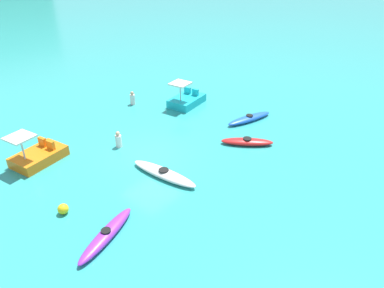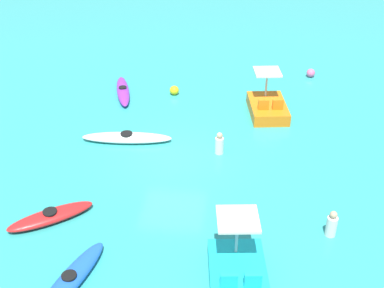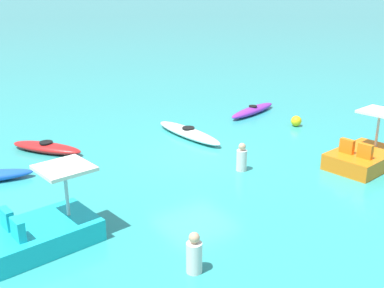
% 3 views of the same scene
% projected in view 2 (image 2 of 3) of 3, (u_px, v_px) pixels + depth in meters
% --- Properties ---
extents(ground_plane, '(600.00, 600.00, 0.00)m').
position_uv_depth(ground_plane, '(172.00, 158.00, 18.46)').
color(ground_plane, teal).
extents(kayak_blue, '(3.17, 1.49, 0.37)m').
position_uv_depth(kayak_blue, '(70.00, 280.00, 13.14)').
color(kayak_blue, blue).
rests_on(kayak_blue, ground_plane).
extents(kayak_purple, '(3.15, 1.43, 0.37)m').
position_uv_depth(kayak_purple, '(123.00, 91.00, 22.98)').
color(kayak_purple, purple).
rests_on(kayak_purple, ground_plane).
extents(kayak_white, '(1.00, 3.55, 0.37)m').
position_uv_depth(kayak_white, '(127.00, 138.00, 19.40)').
color(kayak_white, white).
rests_on(kayak_white, ground_plane).
extents(kayak_red, '(2.13, 2.58, 0.37)m').
position_uv_depth(kayak_red, '(51.00, 216.00, 15.37)').
color(kayak_red, red).
rests_on(kayak_red, ground_plane).
extents(pedal_boat_orange, '(2.62, 1.84, 1.68)m').
position_uv_depth(pedal_boat_orange, '(268.00, 106.00, 21.28)').
color(pedal_boat_orange, orange).
rests_on(pedal_boat_orange, ground_plane).
extents(pedal_boat_cyan, '(2.60, 1.79, 1.68)m').
position_uv_depth(pedal_boat_cyan, '(238.00, 274.00, 13.10)').
color(pedal_boat_cyan, '#19B7C6').
rests_on(pedal_boat_cyan, ground_plane).
extents(buoy_yellow, '(0.42, 0.42, 0.42)m').
position_uv_depth(buoy_yellow, '(174.00, 90.00, 22.93)').
color(buoy_yellow, yellow).
rests_on(buoy_yellow, ground_plane).
extents(buoy_pink, '(0.41, 0.41, 0.41)m').
position_uv_depth(buoy_pink, '(311.00, 73.00, 24.63)').
color(buoy_pink, pink).
rests_on(buoy_pink, ground_plane).
extents(person_near_shore, '(0.45, 0.45, 0.88)m').
position_uv_depth(person_near_shore, '(219.00, 144.00, 18.56)').
color(person_near_shore, silver).
rests_on(person_near_shore, ground_plane).
extents(person_by_kayaks, '(0.42, 0.42, 0.88)m').
position_uv_depth(person_by_kayaks, '(332.00, 225.00, 14.69)').
color(person_by_kayaks, silver).
rests_on(person_by_kayaks, ground_plane).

